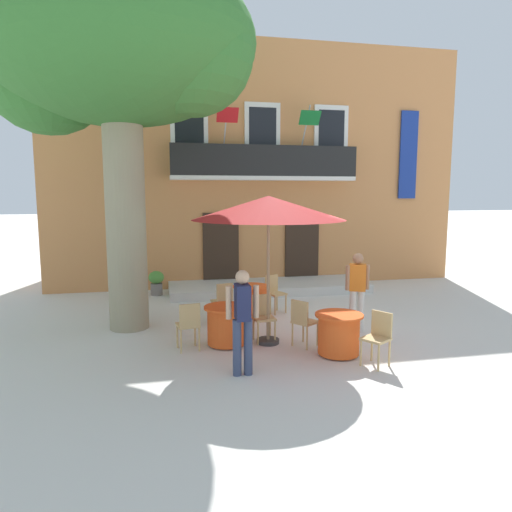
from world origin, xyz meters
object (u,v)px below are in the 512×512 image
(cafe_chair_near_tree_1, at_px, (263,314))
(pedestrian_mid_plaza, at_px, (357,287))
(ground_planter_left, at_px, (156,281))
(cafe_chair_front_1, at_px, (303,320))
(pedestrian_near_entrance, at_px, (243,316))
(cafe_chair_near_tree_0, at_px, (189,323))
(cafe_table_near_tree, at_px, (227,325))
(cafe_chair_middle_0, at_px, (274,291))
(cafe_chair_middle_1, at_px, (223,299))
(cafe_table_front, at_px, (339,334))
(plane_tree, at_px, (115,51))
(cafe_table_middle, at_px, (251,301))
(cafe_chair_front_0, at_px, (378,335))
(cafe_umbrella, at_px, (268,209))

(cafe_chair_near_tree_1, xyz_separation_m, pedestrian_mid_plaza, (2.06, 0.20, 0.41))
(pedestrian_mid_plaza, bearing_deg, ground_planter_left, 132.64)
(cafe_chair_near_tree_1, distance_m, cafe_chair_front_1, 0.83)
(cafe_chair_front_1, distance_m, pedestrian_near_entrance, 1.82)
(cafe_chair_near_tree_1, distance_m, ground_planter_left, 5.12)
(cafe_chair_near_tree_0, height_order, pedestrian_near_entrance, pedestrian_near_entrance)
(cafe_table_near_tree, xyz_separation_m, pedestrian_mid_plaza, (2.81, 0.32, 0.55))
(cafe_chair_near_tree_0, xyz_separation_m, cafe_chair_middle_0, (2.23, 2.41, 0.00))
(cafe_chair_middle_1, distance_m, cafe_table_front, 3.09)
(cafe_table_near_tree, relative_size, cafe_chair_middle_0, 0.95)
(pedestrian_mid_plaza, bearing_deg, pedestrian_near_entrance, -146.33)
(plane_tree, xyz_separation_m, cafe_chair_near_tree_1, (2.72, -1.51, -5.20))
(plane_tree, height_order, cafe_table_near_tree, plane_tree)
(cafe_table_middle, xyz_separation_m, pedestrian_near_entrance, (-0.82, -3.37, 0.58))
(cafe_table_near_tree, height_order, cafe_table_middle, same)
(cafe_table_near_tree, height_order, cafe_table_front, same)
(cafe_chair_front_1, bearing_deg, cafe_table_middle, 103.52)
(cafe_table_middle, height_order, cafe_chair_front_1, cafe_chair_front_1)
(cafe_chair_near_tree_1, height_order, cafe_chair_front_0, same)
(cafe_table_front, bearing_deg, cafe_umbrella, 140.09)
(cafe_chair_middle_1, distance_m, cafe_chair_front_0, 3.84)
(plane_tree, height_order, cafe_chair_front_0, plane_tree)
(cafe_table_near_tree, distance_m, pedestrian_near_entrance, 1.64)
(cafe_chair_near_tree_0, bearing_deg, cafe_chair_front_0, -24.10)
(cafe_chair_near_tree_0, xyz_separation_m, cafe_chair_near_tree_1, (1.47, 0.31, 0.00))
(cafe_chair_front_0, distance_m, pedestrian_mid_plaza, 1.98)
(cafe_chair_near_tree_1, relative_size, ground_planter_left, 1.31)
(cafe_chair_middle_1, relative_size, ground_planter_left, 1.31)
(cafe_chair_middle_0, height_order, cafe_chair_front_1, same)
(cafe_chair_middle_0, xyz_separation_m, ground_planter_left, (-2.82, 2.58, -0.14))
(cafe_chair_middle_1, bearing_deg, cafe_chair_near_tree_0, -116.54)
(ground_planter_left, xyz_separation_m, pedestrian_mid_plaza, (4.13, -4.48, 0.55))
(cafe_chair_front_0, relative_size, cafe_chair_front_1, 1.00)
(cafe_table_near_tree, xyz_separation_m, cafe_umbrella, (0.80, -0.06, 2.22))
(cafe_umbrella, height_order, pedestrian_mid_plaza, cafe_umbrella)
(cafe_chair_front_1, bearing_deg, cafe_umbrella, 149.99)
(cafe_chair_middle_0, bearing_deg, cafe_table_middle, -149.09)
(cafe_chair_near_tree_0, height_order, cafe_chair_middle_0, same)
(cafe_table_middle, distance_m, ground_planter_left, 3.68)
(plane_tree, distance_m, cafe_table_near_tree, 5.92)
(plane_tree, relative_size, cafe_chair_middle_1, 8.32)
(pedestrian_mid_plaza, bearing_deg, plane_tree, 164.75)
(cafe_chair_near_tree_0, relative_size, cafe_chair_front_1, 1.00)
(cafe_table_near_tree, xyz_separation_m, pedestrian_near_entrance, (0.03, -1.53, 0.58))
(cafe_chair_near_tree_1, xyz_separation_m, pedestrian_near_entrance, (-0.71, -1.65, 0.44))
(cafe_chair_near_tree_0, relative_size, cafe_chair_middle_0, 1.00)
(cafe_chair_near_tree_1, bearing_deg, plane_tree, 151.02)
(cafe_table_front, bearing_deg, cafe_chair_middle_1, 124.37)
(cafe_table_front, distance_m, cafe_chair_front_1, 0.77)
(cafe_chair_near_tree_0, xyz_separation_m, cafe_table_middle, (1.58, 2.03, -0.14))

